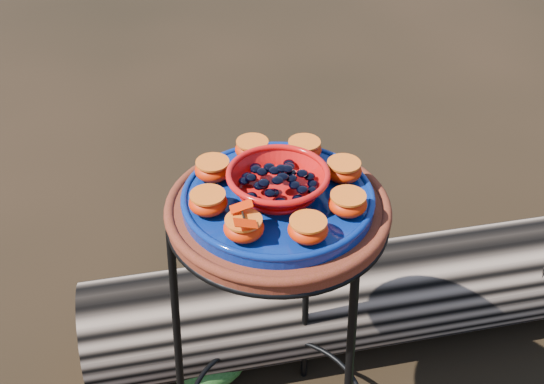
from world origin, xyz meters
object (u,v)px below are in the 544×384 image
(terracotta_saucer, at_px, (278,212))
(driftwood_log, at_px, (372,294))
(cobalt_plate, at_px, (278,200))
(red_bowl, at_px, (278,184))
(plant_stand, at_px, (277,347))

(terracotta_saucer, bearing_deg, driftwood_log, 73.85)
(cobalt_plate, bearing_deg, red_bowl, 0.00)
(red_bowl, relative_size, driftwood_log, 0.11)
(plant_stand, distance_m, driftwood_log, 0.49)
(red_bowl, bearing_deg, terracotta_saucer, 0.00)
(terracotta_saucer, bearing_deg, red_bowl, 0.00)
(terracotta_saucer, height_order, cobalt_plate, cobalt_plate)
(red_bowl, bearing_deg, driftwood_log, 73.85)
(terracotta_saucer, height_order, driftwood_log, terracotta_saucer)
(cobalt_plate, xyz_separation_m, driftwood_log, (0.13, 0.43, -0.60))
(cobalt_plate, distance_m, driftwood_log, 0.75)
(plant_stand, height_order, driftwood_log, plant_stand)
(cobalt_plate, xyz_separation_m, red_bowl, (0.00, 0.00, 0.04))
(terracotta_saucer, distance_m, red_bowl, 0.06)
(terracotta_saucer, height_order, red_bowl, red_bowl)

